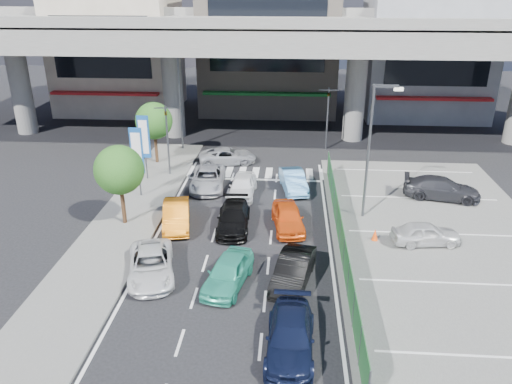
# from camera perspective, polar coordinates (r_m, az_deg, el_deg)

# --- Properties ---
(ground) EXTENTS (120.00, 120.00, 0.00)m
(ground) POSITION_cam_1_polar(r_m,az_deg,el_deg) (25.39, -2.24, -8.28)
(ground) COLOR black
(ground) RESTS_ON ground
(parking_lot) EXTENTS (12.00, 28.00, 0.06)m
(parking_lot) POSITION_cam_1_polar(r_m,az_deg,el_deg) (28.26, 21.15, -6.42)
(parking_lot) COLOR #575755
(parking_lot) RESTS_ON ground
(sidewalk_left) EXTENTS (4.00, 30.00, 0.12)m
(sidewalk_left) POSITION_cam_1_polar(r_m,az_deg,el_deg) (30.27, -14.71, -3.47)
(sidewalk_left) COLOR #575755
(sidewalk_left) RESTS_ON ground
(fence_run) EXTENTS (0.16, 22.00, 1.80)m
(fence_run) POSITION_cam_1_polar(r_m,az_deg,el_deg) (25.82, 9.81, -5.76)
(fence_run) COLOR #205E2B
(fence_run) RESTS_ON ground
(expressway) EXTENTS (64.00, 14.00, 10.75)m
(expressway) POSITION_cam_1_polar(r_m,az_deg,el_deg) (43.82, 0.85, 17.30)
(expressway) COLOR #63635E
(expressway) RESTS_ON ground
(building_west) EXTENTS (12.00, 10.90, 13.00)m
(building_west) POSITION_cam_1_polar(r_m,az_deg,el_deg) (57.01, -15.43, 15.58)
(building_west) COLOR #A79A86
(building_west) RESTS_ON ground
(building_center) EXTENTS (14.00, 10.90, 15.00)m
(building_center) POSITION_cam_1_polar(r_m,az_deg,el_deg) (54.85, 1.55, 17.14)
(building_center) COLOR gray
(building_center) RESTS_ON ground
(building_east) EXTENTS (12.00, 10.90, 12.00)m
(building_east) POSITION_cam_1_polar(r_m,az_deg,el_deg) (55.62, 18.74, 14.51)
(building_east) COLOR gray
(building_east) RESTS_ON ground
(traffic_light_left) EXTENTS (1.60, 1.24, 5.20)m
(traffic_light_left) POSITION_cam_1_polar(r_m,az_deg,el_deg) (35.87, -10.20, 7.77)
(traffic_light_left) COLOR #595B60
(traffic_light_left) RESTS_ON ground
(traffic_light_right) EXTENTS (1.60, 1.24, 5.20)m
(traffic_light_right) POSITION_cam_1_polar(r_m,az_deg,el_deg) (41.67, 8.25, 10.03)
(traffic_light_right) COLOR #595B60
(traffic_light_right) RESTS_ON ground
(street_lamp_right) EXTENTS (1.65, 0.22, 8.00)m
(street_lamp_right) POSITION_cam_1_polar(r_m,az_deg,el_deg) (29.16, 13.17, 5.66)
(street_lamp_right) COLOR #595B60
(street_lamp_right) RESTS_ON ground
(street_lamp_left) EXTENTS (1.65, 0.22, 8.00)m
(street_lamp_left) POSITION_cam_1_polar(r_m,az_deg,el_deg) (41.38, -8.47, 11.11)
(street_lamp_left) COLOR #595B60
(street_lamp_left) RESTS_ON ground
(signboard_near) EXTENTS (0.80, 0.14, 4.70)m
(signboard_near) POSITION_cam_1_polar(r_m,az_deg,el_deg) (32.70, -13.45, 4.39)
(signboard_near) COLOR #595B60
(signboard_near) RESTS_ON ground
(signboard_far) EXTENTS (0.80, 0.14, 4.70)m
(signboard_far) POSITION_cam_1_polar(r_m,az_deg,el_deg) (35.55, -12.68, 5.96)
(signboard_far) COLOR #595B60
(signboard_far) RESTS_ON ground
(tree_near) EXTENTS (2.80, 2.80, 4.80)m
(tree_near) POSITION_cam_1_polar(r_m,az_deg,el_deg) (28.97, -15.37, 2.42)
(tree_near) COLOR #382314
(tree_near) RESTS_ON ground
(tree_far) EXTENTS (2.80, 2.80, 4.80)m
(tree_far) POSITION_cam_1_polar(r_m,az_deg,el_deg) (38.75, -11.59, 7.96)
(tree_far) COLOR #382314
(tree_far) RESTS_ON ground
(minivan_navy_back) EXTENTS (1.96, 4.56, 1.31)m
(minivan_navy_back) POSITION_cam_1_polar(r_m,az_deg,el_deg) (19.89, 3.94, -16.15)
(minivan_navy_back) COLOR black
(minivan_navy_back) RESTS_ON ground
(sedan_white_mid_left) EXTENTS (3.19, 4.94, 1.27)m
(sedan_white_mid_left) POSITION_cam_1_polar(r_m,az_deg,el_deg) (24.66, -11.90, -8.14)
(sedan_white_mid_left) COLOR silver
(sedan_white_mid_left) RESTS_ON ground
(taxi_teal_mid) EXTENTS (2.43, 4.30, 1.38)m
(taxi_teal_mid) POSITION_cam_1_polar(r_m,az_deg,el_deg) (23.51, -3.22, -9.14)
(taxi_teal_mid) COLOR teal
(taxi_teal_mid) RESTS_ON ground
(hatch_black_mid_right) EXTENTS (2.33, 4.40, 1.38)m
(hatch_black_mid_right) POSITION_cam_1_polar(r_m,az_deg,el_deg) (23.68, 4.29, -8.92)
(hatch_black_mid_right) COLOR black
(hatch_black_mid_right) RESTS_ON ground
(taxi_orange_left) EXTENTS (2.26, 4.39, 1.38)m
(taxi_orange_left) POSITION_cam_1_polar(r_m,az_deg,el_deg) (29.16, -9.10, -2.64)
(taxi_orange_left) COLOR orange
(taxi_orange_left) RESTS_ON ground
(sedan_black_mid) EXTENTS (1.98, 4.49, 1.28)m
(sedan_black_mid) POSITION_cam_1_polar(r_m,az_deg,el_deg) (28.60, -2.60, -3.00)
(sedan_black_mid) COLOR black
(sedan_black_mid) RESTS_ON ground
(taxi_orange_right) EXTENTS (2.21, 4.25, 1.38)m
(taxi_orange_right) POSITION_cam_1_polar(r_m,az_deg,el_deg) (28.61, 3.67, -2.90)
(taxi_orange_right) COLOR #E45011
(taxi_orange_right) RESTS_ON ground
(wagon_silver_front_left) EXTENTS (2.52, 4.87, 1.31)m
(wagon_silver_front_left) POSITION_cam_1_polar(r_m,az_deg,el_deg) (34.27, -5.52, 1.51)
(wagon_silver_front_left) COLOR #A8A9AF
(wagon_silver_front_left) RESTS_ON ground
(sedan_white_front_mid) EXTENTS (1.75, 4.10, 1.38)m
(sedan_white_front_mid) POSITION_cam_1_polar(r_m,az_deg,el_deg) (32.86, -1.55, 0.70)
(sedan_white_front_mid) COLOR white
(sedan_white_front_mid) RESTS_ON ground
(kei_truck_front_right) EXTENTS (2.14, 4.26, 1.34)m
(kei_truck_front_right) POSITION_cam_1_polar(r_m,az_deg,el_deg) (33.84, 4.29, 1.29)
(kei_truck_front_right) COLOR #5EA3DF
(kei_truck_front_right) RESTS_ON ground
(crossing_wagon_silver) EXTENTS (4.71, 2.83, 1.22)m
(crossing_wagon_silver) POSITION_cam_1_polar(r_m,az_deg,el_deg) (38.79, -3.27, 4.13)
(crossing_wagon_silver) COLOR #989AA0
(crossing_wagon_silver) RESTS_ON ground
(parked_sedan_white) EXTENTS (3.76, 1.85, 1.24)m
(parked_sedan_white) POSITION_cam_1_polar(r_m,az_deg,el_deg) (28.33, 18.84, -4.51)
(parked_sedan_white) COLOR silver
(parked_sedan_white) RESTS_ON parking_lot
(parked_sedan_dgrey) EXTENTS (5.10, 2.88, 1.39)m
(parked_sedan_dgrey) POSITION_cam_1_polar(r_m,az_deg,el_deg) (34.47, 20.46, 0.40)
(parked_sedan_dgrey) COLOR #2B2C31
(parked_sedan_dgrey) RESTS_ON parking_lot
(traffic_cone) EXTENTS (0.43, 0.43, 0.67)m
(traffic_cone) POSITION_cam_1_polar(r_m,az_deg,el_deg) (28.08, 13.44, -4.75)
(traffic_cone) COLOR #F3470D
(traffic_cone) RESTS_ON parking_lot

